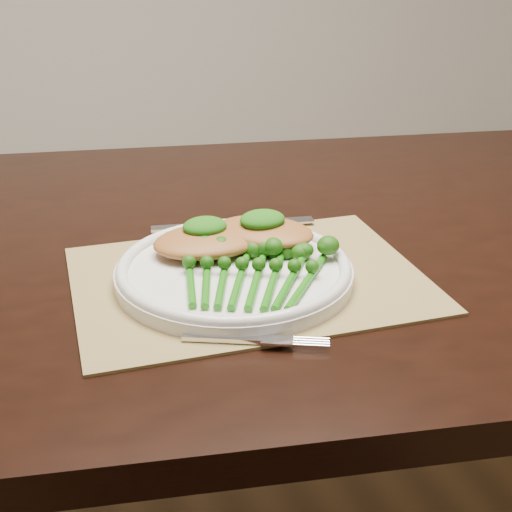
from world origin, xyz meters
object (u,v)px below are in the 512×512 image
object	(u,v)px
placemat	(249,279)
chicken_fillet_left	(210,240)
dining_table	(262,443)
broccolini_bundle	(248,279)
dinner_plate	(234,270)

from	to	relation	value
placemat	chicken_fillet_left	xyz separation A→B (m)	(-0.03, 0.06, 0.03)
dining_table	broccolini_bundle	bearing A→B (deg)	-105.09
broccolini_bundle	dinner_plate	bearing A→B (deg)	117.82
chicken_fillet_left	broccolini_bundle	distance (m)	0.10
dining_table	broccolini_bundle	distance (m)	0.45
dinner_plate	broccolini_bundle	world-z (taller)	broccolini_bundle
broccolini_bundle	placemat	bearing A→B (deg)	94.94
dining_table	broccolini_bundle	world-z (taller)	broccolini_bundle
dining_table	dinner_plate	size ratio (longest dim) A/B	6.10
broccolini_bundle	chicken_fillet_left	bearing A→B (deg)	124.06
dining_table	broccolini_bundle	size ratio (longest dim) A/B	7.75
chicken_fillet_left	dinner_plate	bearing A→B (deg)	-76.38
placemat	broccolini_bundle	world-z (taller)	broccolini_bundle
dinner_plate	chicken_fillet_left	size ratio (longest dim) A/B	2.00
chicken_fillet_left	broccolini_bundle	bearing A→B (deg)	-81.27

